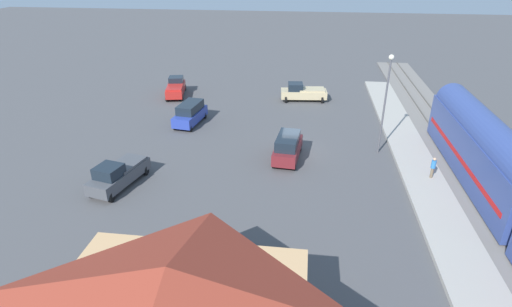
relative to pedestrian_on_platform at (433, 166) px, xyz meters
The scene contains 10 objects.
ground_plane 11.23m from the pedestrian_on_platform, 18.77° to the right, with size 200.00×200.00×0.00m, color #4C4C4F.
railway_track 5.11m from the pedestrian_on_platform, 133.74° to the right, with size 4.80×70.00×0.30m.
platform 3.81m from the pedestrian_on_platform, 81.07° to the right, with size 3.20×46.00×0.30m.
pedestrian_on_platform is the anchor object (origin of this frame).
pickup_charcoal 23.98m from the pedestrian_on_platform, ahead, with size 3.11×5.70×2.14m.
suv_blue 23.63m from the pedestrian_on_platform, 22.95° to the right, with size 2.62×5.12×2.22m.
suv_maroon 11.52m from the pedestrian_on_platform, 11.74° to the right, with size 2.42×5.06×2.22m.
pickup_red 31.80m from the pedestrian_on_platform, 34.82° to the right, with size 3.01×5.68×2.14m.
pickup_tan 21.01m from the pedestrian_on_platform, 60.27° to the right, with size 5.56×2.88×2.14m.
light_pole_near_platform 7.08m from the pedestrian_on_platform, 54.36° to the right, with size 0.44×0.44×8.69m.
Camera 1 is at (-0.65, 32.73, 15.89)m, focal length 28.63 mm.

